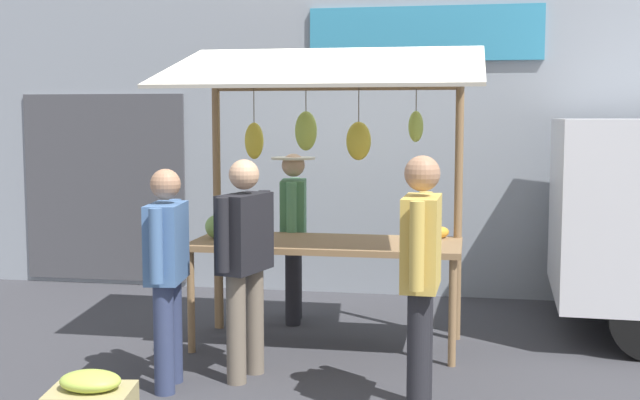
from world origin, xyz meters
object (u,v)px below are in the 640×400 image
(shopper_with_shopping_bag, at_px, (421,266))
(market_stall, at_px, (324,160))
(shopper_in_grey_tee, at_px, (245,254))
(vendor_with_sunhat, at_px, (294,224))
(shopper_in_striped_shirt, at_px, (167,264))

(shopper_with_shopping_bag, bearing_deg, market_stall, 32.52)
(market_stall, bearing_deg, shopper_with_shopping_bag, 120.82)
(market_stall, distance_m, shopper_in_grey_tee, 1.23)
(vendor_with_sunhat, bearing_deg, shopper_with_shopping_bag, 21.73)
(vendor_with_sunhat, xyz_separation_m, shopper_in_grey_tee, (-0.01, 1.70, 0.01))
(shopper_in_striped_shirt, bearing_deg, vendor_with_sunhat, -20.52)
(shopper_in_striped_shirt, xyz_separation_m, shopper_in_grey_tee, (-0.47, -0.31, 0.04))
(vendor_with_sunhat, height_order, shopper_in_striped_shirt, vendor_with_sunhat)
(shopper_in_grey_tee, bearing_deg, shopper_in_striped_shirt, 137.61)
(vendor_with_sunhat, distance_m, shopper_with_shopping_bag, 2.56)
(vendor_with_sunhat, distance_m, shopper_in_grey_tee, 1.70)
(market_stall, relative_size, shopper_in_striped_shirt, 1.62)
(shopper_in_striped_shirt, distance_m, shopper_in_grey_tee, 0.57)
(shopper_with_shopping_bag, height_order, shopper_in_striped_shirt, shopper_with_shopping_bag)
(shopper_with_shopping_bag, xyz_separation_m, shopper_in_striped_shirt, (1.76, -0.20, -0.08))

